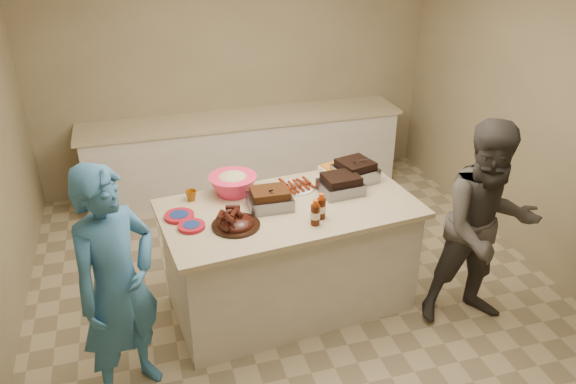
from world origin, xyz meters
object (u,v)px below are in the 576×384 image
object	(u,v)px
bbq_bottle_b	(321,218)
plastic_cup	(192,200)
island	(290,302)
rib_platter	(236,226)
bbq_bottle_a	(315,224)
roasting_pan	(355,180)
mustard_bottle	(278,203)
guest_gray	(469,315)
coleslaw_bowl	(233,194)

from	to	relation	value
bbq_bottle_b	plastic_cup	xyz separation A→B (m)	(-0.89, 0.55, 0.00)
island	rib_platter	bearing A→B (deg)	-164.79
bbq_bottle_a	plastic_cup	xyz separation A→B (m)	(-0.81, 0.63, 0.00)
rib_platter	plastic_cup	bearing A→B (deg)	117.37
roasting_pan	mustard_bottle	size ratio (longest dim) A/B	2.88
rib_platter	guest_gray	xyz separation A→B (m)	(1.83, -0.40, -0.93)
rib_platter	bbq_bottle_b	bearing A→B (deg)	-5.48
roasting_pan	island	bearing A→B (deg)	-170.85
mustard_bottle	guest_gray	size ratio (longest dim) A/B	0.06
island	guest_gray	xyz separation A→B (m)	(1.37, -0.58, 0.00)
island	mustard_bottle	size ratio (longest dim) A/B	18.42
coleslaw_bowl	bbq_bottle_b	xyz separation A→B (m)	(0.55, -0.57, -0.00)
mustard_bottle	plastic_cup	bearing A→B (deg)	159.01
island	guest_gray	world-z (taller)	island
rib_platter	roasting_pan	distance (m)	1.21
island	rib_platter	size ratio (longest dim) A/B	5.53
island	coleslaw_bowl	size ratio (longest dim) A/B	5.07
rib_platter	bbq_bottle_a	xyz separation A→B (m)	(0.56, -0.14, 0.00)
roasting_pan	bbq_bottle_b	xyz separation A→B (m)	(-0.48, -0.52, 0.00)
bbq_bottle_b	plastic_cup	size ratio (longest dim) A/B	2.27
coleslaw_bowl	mustard_bottle	xyz separation A→B (m)	(0.30, -0.26, -0.00)
bbq_bottle_b	guest_gray	size ratio (longest dim) A/B	0.12
bbq_bottle_b	island	bearing A→B (deg)	125.67
island	coleslaw_bowl	xyz separation A→B (m)	(-0.38, 0.33, 0.93)
roasting_pan	bbq_bottle_a	xyz separation A→B (m)	(-0.56, -0.60, -0.00)
bbq_bottle_a	rib_platter	bearing A→B (deg)	166.28
island	coleslaw_bowl	bearing A→B (deg)	132.55
rib_platter	plastic_cup	distance (m)	0.55
coleslaw_bowl	bbq_bottle_b	world-z (taller)	coleslaw_bowl
mustard_bottle	bbq_bottle_b	bearing A→B (deg)	-51.56
island	coleslaw_bowl	world-z (taller)	coleslaw_bowl
island	plastic_cup	world-z (taller)	plastic_cup
coleslaw_bowl	bbq_bottle_a	world-z (taller)	coleslaw_bowl
guest_gray	plastic_cup	bearing A→B (deg)	165.08
coleslaw_bowl	bbq_bottle_a	size ratio (longest dim) A/B	1.93
mustard_bottle	plastic_cup	xyz separation A→B (m)	(-0.64, 0.25, 0.00)
rib_platter	roasting_pan	size ratio (longest dim) A/B	1.16
bbq_bottle_b	mustard_bottle	xyz separation A→B (m)	(-0.24, 0.31, 0.00)
roasting_pan	bbq_bottle_a	world-z (taller)	bbq_bottle_a
mustard_bottle	bbq_bottle_a	bearing A→B (deg)	-65.85
plastic_cup	coleslaw_bowl	bearing A→B (deg)	3.09
rib_platter	roasting_pan	bearing A→B (deg)	22.42
island	mustard_bottle	distance (m)	0.94
mustard_bottle	roasting_pan	bearing A→B (deg)	16.40
plastic_cup	mustard_bottle	bearing A→B (deg)	-20.99
rib_platter	island	bearing A→B (deg)	21.05
coleslaw_bowl	bbq_bottle_a	xyz separation A→B (m)	(0.47, -0.65, -0.00)
island	mustard_bottle	bearing A→B (deg)	130.71
bbq_bottle_a	bbq_bottle_b	distance (m)	0.10
rib_platter	mustard_bottle	distance (m)	0.46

